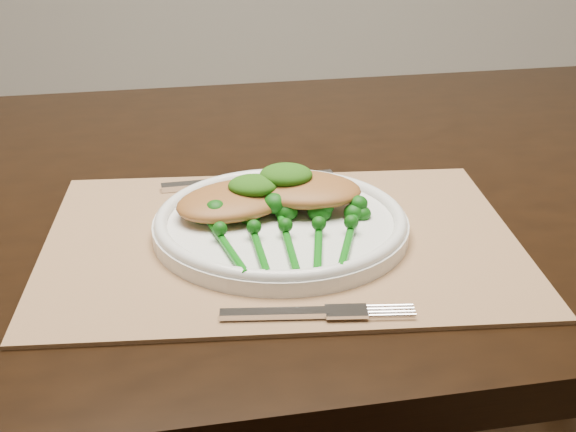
{
  "coord_description": "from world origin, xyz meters",
  "views": [
    {
      "loc": [
        0.14,
        -0.92,
        1.13
      ],
      "look_at": [
        0.16,
        -0.16,
        0.78
      ],
      "focal_mm": 50.0,
      "sensor_mm": 36.0,
      "label": 1
    }
  ],
  "objects_px": {
    "placemat": "(281,240)",
    "dinner_plate": "(281,223)",
    "chicken_fillet_left": "(235,200)",
    "dining_table": "(256,421)",
    "broccolini_bundle": "(288,241)"
  },
  "relations": [
    {
      "from": "broccolini_bundle",
      "to": "dining_table",
      "type": "bearing_deg",
      "value": 95.2
    },
    {
      "from": "dining_table",
      "to": "chicken_fillet_left",
      "type": "xyz_separation_m",
      "value": [
        -0.01,
        -0.13,
        0.41
      ]
    },
    {
      "from": "placemat",
      "to": "chicken_fillet_left",
      "type": "xyz_separation_m",
      "value": [
        -0.05,
        0.03,
        0.03
      ]
    },
    {
      "from": "placemat",
      "to": "dinner_plate",
      "type": "bearing_deg",
      "value": 89.23
    },
    {
      "from": "placemat",
      "to": "broccolini_bundle",
      "type": "xyz_separation_m",
      "value": [
        0.01,
        -0.05,
        0.02
      ]
    },
    {
      "from": "dinner_plate",
      "to": "dining_table",
      "type": "bearing_deg",
      "value": 102.64
    },
    {
      "from": "dining_table",
      "to": "broccolini_bundle",
      "type": "relative_size",
      "value": 9.76
    },
    {
      "from": "placemat",
      "to": "dinner_plate",
      "type": "height_order",
      "value": "dinner_plate"
    },
    {
      "from": "dining_table",
      "to": "broccolini_bundle",
      "type": "distance_m",
      "value": 0.45
    },
    {
      "from": "dinner_plate",
      "to": "chicken_fillet_left",
      "type": "bearing_deg",
      "value": 154.85
    },
    {
      "from": "dinner_plate",
      "to": "broccolini_bundle",
      "type": "height_order",
      "value": "broccolini_bundle"
    },
    {
      "from": "dinner_plate",
      "to": "chicken_fillet_left",
      "type": "relative_size",
      "value": 2.02
    },
    {
      "from": "dinner_plate",
      "to": "placemat",
      "type": "bearing_deg",
      "value": -87.51
    },
    {
      "from": "chicken_fillet_left",
      "to": "placemat",
      "type": "bearing_deg",
      "value": -66.27
    },
    {
      "from": "dining_table",
      "to": "broccolini_bundle",
      "type": "height_order",
      "value": "broccolini_bundle"
    }
  ]
}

